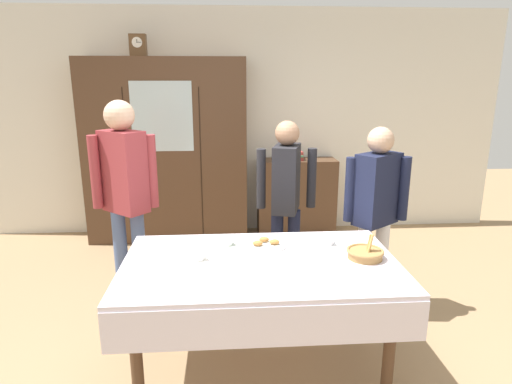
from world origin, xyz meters
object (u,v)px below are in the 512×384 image
(dining_table, at_px, (261,278))
(bookshelf_low, at_px, (296,197))
(spoon_far_right, at_px, (142,282))
(person_by_cabinet, at_px, (125,186))
(tea_cup_mid_left, at_px, (198,257))
(spoon_back_edge, at_px, (362,274))
(book_stack, at_px, (297,156))
(spoon_mid_right, at_px, (306,266))
(pastry_plate, at_px, (266,244))
(mantel_clock, at_px, (138,45))
(person_beside_shelf, at_px, (286,192))
(wall_cabinet, at_px, (167,151))
(bread_basket, at_px, (365,253))
(tea_cup_near_left, at_px, (227,242))
(person_behind_table_left, at_px, (376,203))
(tea_cup_near_right, at_px, (328,242))

(dining_table, height_order, bookshelf_low, bookshelf_low)
(spoon_far_right, height_order, person_by_cabinet, person_by_cabinet)
(tea_cup_mid_left, distance_m, person_by_cabinet, 1.07)
(bookshelf_low, distance_m, spoon_back_edge, 2.85)
(book_stack, bearing_deg, spoon_mid_right, -98.06)
(pastry_plate, bearing_deg, dining_table, -101.22)
(bookshelf_low, distance_m, spoon_mid_right, 2.75)
(spoon_mid_right, bearing_deg, book_stack, 81.94)
(book_stack, xyz_separation_m, person_by_cabinet, (-1.67, -1.74, 0.08))
(mantel_clock, distance_m, tea_cup_mid_left, 3.00)
(person_beside_shelf, bearing_deg, book_stack, 77.23)
(wall_cabinet, relative_size, book_stack, 9.04)
(tea_cup_mid_left, height_order, bread_basket, bread_basket)
(spoon_mid_right, bearing_deg, mantel_clock, 118.15)
(mantel_clock, distance_m, person_beside_shelf, 2.45)
(person_by_cabinet, bearing_deg, spoon_far_right, -74.12)
(book_stack, xyz_separation_m, person_beside_shelf, (-0.35, -1.52, -0.04))
(tea_cup_near_left, relative_size, bread_basket, 0.54)
(spoon_far_right, bearing_deg, person_behind_table_left, 29.46)
(spoon_mid_right, distance_m, person_behind_table_left, 1.09)
(mantel_clock, bearing_deg, spoon_far_right, -80.84)
(wall_cabinet, height_order, pastry_plate, wall_cabinet)
(mantel_clock, relative_size, person_behind_table_left, 0.16)
(tea_cup_mid_left, bearing_deg, person_behind_table_left, 26.05)
(bread_basket, bearing_deg, tea_cup_near_left, 163.09)
(mantel_clock, relative_size, bread_basket, 1.00)
(tea_cup_near_right, height_order, tea_cup_near_left, same)
(person_by_cabinet, bearing_deg, bookshelf_low, 46.24)
(book_stack, relative_size, tea_cup_near_right, 1.80)
(spoon_far_right, bearing_deg, person_by_cabinet, 105.88)
(mantel_clock, bearing_deg, bread_basket, -54.40)
(dining_table, xyz_separation_m, spoon_mid_right, (0.27, -0.07, 0.10))
(bookshelf_low, relative_size, person_behind_table_left, 0.62)
(tea_cup_near_right, height_order, person_behind_table_left, person_behind_table_left)
(tea_cup_mid_left, xyz_separation_m, person_behind_table_left, (1.37, 0.67, 0.13))
(book_stack, distance_m, spoon_far_right, 3.16)
(tea_cup_near_right, bearing_deg, dining_table, -151.53)
(spoon_far_right, height_order, spoon_mid_right, same)
(tea_cup_near_left, xyz_separation_m, spoon_far_right, (-0.49, -0.52, -0.02))
(bread_basket, relative_size, spoon_far_right, 2.02)
(spoon_mid_right, bearing_deg, wall_cabinet, 113.81)
(tea_cup_near_right, relative_size, spoon_mid_right, 1.09)
(person_beside_shelf, distance_m, person_behind_table_left, 0.77)
(tea_cup_near_left, distance_m, person_by_cabinet, 1.03)
(wall_cabinet, height_order, person_behind_table_left, wall_cabinet)
(dining_table, height_order, pastry_plate, pastry_plate)
(tea_cup_mid_left, bearing_deg, spoon_far_right, -137.77)
(mantel_clock, distance_m, book_stack, 2.20)
(tea_cup_near_left, relative_size, spoon_far_right, 1.09)
(book_stack, distance_m, spoon_mid_right, 2.74)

